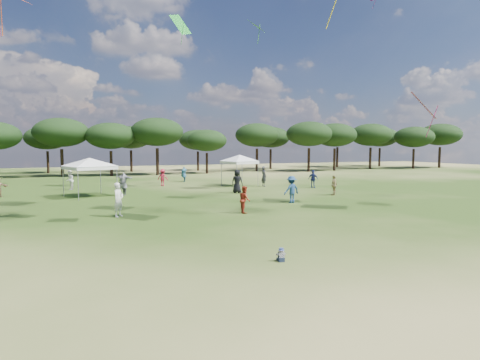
# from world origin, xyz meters

# --- Properties ---
(ground) EXTENTS (140.00, 140.00, 0.00)m
(ground) POSITION_xyz_m (0.00, 0.00, 0.00)
(ground) COLOR #2D4514
(ground) RESTS_ON ground
(tree_line) EXTENTS (108.78, 17.63, 7.77)m
(tree_line) POSITION_xyz_m (2.39, 47.41, 5.42)
(tree_line) COLOR black
(tree_line) RESTS_ON ground
(tent_left) EXTENTS (5.87, 5.87, 3.25)m
(tent_left) POSITION_xyz_m (-5.59, 23.06, 2.83)
(tent_left) COLOR gray
(tent_left) RESTS_ON ground
(tent_right) EXTENTS (5.24, 5.24, 3.31)m
(tent_right) POSITION_xyz_m (7.92, 26.35, 2.89)
(tent_right) COLOR gray
(tent_right) RESTS_ON ground
(toddler) EXTENTS (0.33, 0.36, 0.46)m
(toddler) POSITION_xyz_m (-0.05, 2.46, 0.21)
(toddler) COLOR #161F32
(toddler) RESTS_ON ground
(festival_crowd) EXTENTS (28.14, 22.52, 1.93)m
(festival_crowd) POSITION_xyz_m (-0.32, 22.17, 0.86)
(festival_crowd) COLOR #9C8955
(festival_crowd) RESTS_ON ground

